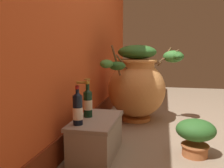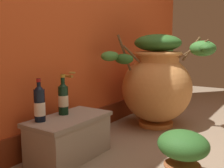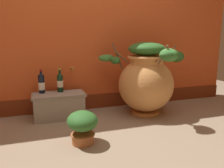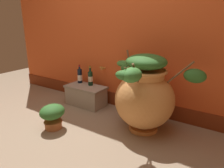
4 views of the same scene
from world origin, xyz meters
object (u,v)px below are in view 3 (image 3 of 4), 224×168
at_px(terracotta_urn, 146,79).
at_px(potted_shrub, 83,125).
at_px(wine_bottle_left, 41,83).
at_px(wine_bottle_middle, 60,82).

bearing_deg(terracotta_urn, potted_shrub, -148.12).
distance_m(terracotta_urn, wine_bottle_left, 1.31).
height_order(wine_bottle_left, potted_shrub, wine_bottle_left).
distance_m(wine_bottle_left, potted_shrub, 0.98).
height_order(terracotta_urn, potted_shrub, terracotta_urn).
xyz_separation_m(terracotta_urn, wine_bottle_left, (-1.28, 0.30, -0.03)).
distance_m(terracotta_urn, wine_bottle_middle, 1.09).
bearing_deg(potted_shrub, terracotta_urn, 31.88).
height_order(terracotta_urn, wine_bottle_left, terracotta_urn).
bearing_deg(wine_bottle_middle, terracotta_urn, -15.56).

